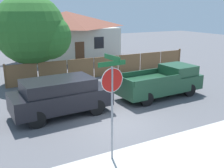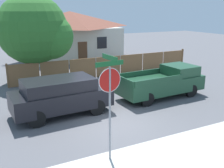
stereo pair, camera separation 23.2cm
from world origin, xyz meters
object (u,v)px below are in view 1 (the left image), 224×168
Objects in this scene: house at (67,34)px; oak_tree at (34,31)px; red_suv at (61,95)px; stop_sign at (112,90)px; orange_pickup at (162,82)px.

oak_tree is (-4.99, -8.10, 1.03)m from house.
stop_sign reaches higher than red_suv.
oak_tree is at bearing -121.61° from house.
oak_tree reaches higher than house.
oak_tree is 1.16× the size of orange_pickup.
red_suv is at bearing 177.60° from orange_pickup.
oak_tree is 11.27m from stop_sign.
house is 1.60× the size of oak_tree.
house is at bearing 71.09° from stop_sign.
orange_pickup is (5.64, -6.67, -2.62)m from oak_tree.
oak_tree is at bearing 84.27° from red_suv.
red_suv is 6.02m from orange_pickup.
red_suv is 4.78m from stop_sign.
oak_tree is 9.12m from orange_pickup.
stop_sign is (-0.04, -11.23, -1.05)m from oak_tree.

